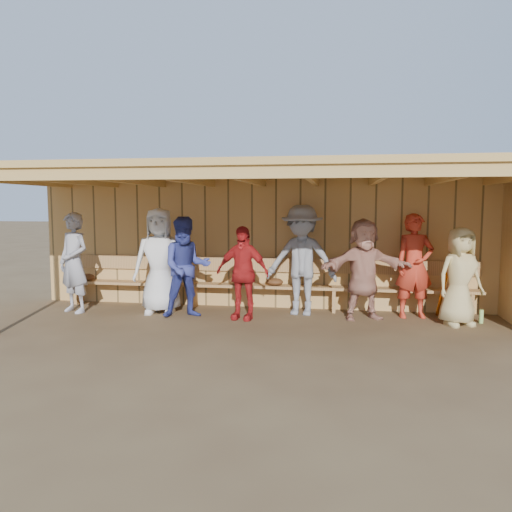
{
  "coord_description": "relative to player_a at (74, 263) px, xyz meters",
  "views": [
    {
      "loc": [
        1.33,
        -7.81,
        1.9
      ],
      "look_at": [
        0.0,
        0.35,
        1.05
      ],
      "focal_mm": 35.0,
      "sensor_mm": 36.0,
      "label": 1
    }
  ],
  "objects": [
    {
      "name": "bench",
      "position": [
        3.25,
        0.83,
        -0.36
      ],
      "size": [
        7.6,
        0.34,
        0.93
      ],
      "color": "tan",
      "rests_on": "ground"
    },
    {
      "name": "ground",
      "position": [
        3.25,
        -0.29,
        -0.88
      ],
      "size": [
        90.0,
        90.0,
        0.0
      ],
      "primitive_type": "plane",
      "color": "brown",
      "rests_on": "ground"
    },
    {
      "name": "player_h",
      "position": [
        6.49,
        0.08,
        -0.11
      ],
      "size": [
        0.89,
        0.76,
        1.56
      ],
      "primitive_type": "imported",
      "rotation": [
        0.0,
        0.0,
        0.41
      ],
      "color": "tan",
      "rests_on": "ground"
    },
    {
      "name": "player_d",
      "position": [
        3.03,
        -0.05,
        -0.11
      ],
      "size": [
        0.97,
        0.54,
        1.55
      ],
      "primitive_type": "imported",
      "rotation": [
        0.0,
        0.0,
        -0.19
      ],
      "color": "#B41C1C",
      "rests_on": "ground"
    },
    {
      "name": "player_f",
      "position": [
        5.02,
        0.28,
        -0.04
      ],
      "size": [
        1.63,
        0.97,
        1.68
      ],
      "primitive_type": "imported",
      "rotation": [
        0.0,
        0.0,
        0.33
      ],
      "color": "tan",
      "rests_on": "ground"
    },
    {
      "name": "dugout_equipment",
      "position": [
        2.86,
        0.7,
        -0.39
      ],
      "size": [
        7.22,
        0.62,
        0.8
      ],
      "color": "orange",
      "rests_on": "ground"
    },
    {
      "name": "player_g",
      "position": [
        5.87,
        0.52,
        -0.01
      ],
      "size": [
        0.71,
        0.53,
        1.76
      ],
      "primitive_type": "imported",
      "rotation": [
        0.0,
        0.0,
        0.18
      ],
      "color": "red",
      "rests_on": "ground"
    },
    {
      "name": "player_e",
      "position": [
        3.98,
        0.47,
        0.06
      ],
      "size": [
        1.3,
        0.85,
        1.9
      ],
      "primitive_type": "imported",
      "rotation": [
        0.0,
        0.0,
        -0.12
      ],
      "color": "gray",
      "rests_on": "ground"
    },
    {
      "name": "player_a",
      "position": [
        0.0,
        0.0,
        0.0
      ],
      "size": [
        0.76,
        0.64,
        1.77
      ],
      "primitive_type": "imported",
      "rotation": [
        0.0,
        0.0,
        -0.4
      ],
      "color": "#9A99A2",
      "rests_on": "ground"
    },
    {
      "name": "dugout_structure",
      "position": [
        3.63,
        0.4,
        0.81
      ],
      "size": [
        8.8,
        3.2,
        2.5
      ],
      "color": "tan",
      "rests_on": "ground"
    },
    {
      "name": "player_c",
      "position": [
        2.07,
        -0.04,
        -0.03
      ],
      "size": [
        1.01,
        0.91,
        1.7
      ],
      "primitive_type": "imported",
      "rotation": [
        0.0,
        0.0,
        0.39
      ],
      "color": "navy",
      "rests_on": "ground"
    },
    {
      "name": "player_b",
      "position": [
        1.52,
        0.17,
        0.04
      ],
      "size": [
        0.96,
        0.69,
        1.85
      ],
      "primitive_type": "imported",
      "rotation": [
        0.0,
        0.0,
        0.11
      ],
      "color": "silver",
      "rests_on": "ground"
    }
  ]
}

